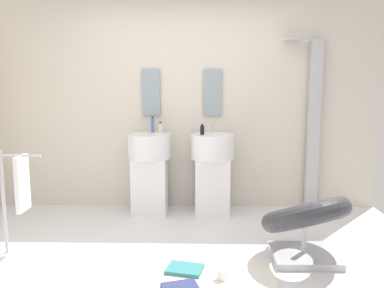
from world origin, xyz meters
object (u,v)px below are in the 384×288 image
coffee_mug (222,274)px  towel_rack (19,186)px  magazine_navy (180,287)px  soap_bottle_black (202,130)px  soap_bottle_blue (153,125)px  magazine_teal (185,269)px  lounge_chair (305,220)px  pedestal_sink_left (150,169)px  pedestal_sink_right (212,170)px  soap_bottle_clear (160,128)px  shower_column (312,122)px

coffee_mug → towel_rack: bearing=165.3°
magazine_navy → soap_bottle_black: (0.17, 1.77, 0.98)m
towel_rack → soap_bottle_blue: (1.03, 1.35, 0.41)m
magazine_navy → magazine_teal: 0.29m
towel_rack → soap_bottle_blue: 1.74m
lounge_chair → magazine_teal: size_ratio=3.77×
pedestal_sink_left → magazine_teal: bearing=-72.6°
pedestal_sink_right → coffee_mug: 1.72m
pedestal_sink_left → soap_bottle_blue: size_ratio=5.43×
magazine_teal → coffee_mug: size_ratio=3.37×
magazine_teal → soap_bottle_clear: 1.93m
soap_bottle_black → soap_bottle_clear: 0.52m
pedestal_sink_right → lounge_chair: size_ratio=0.97×
pedestal_sink_left → soap_bottle_black: 0.79m
pedestal_sink_left → coffee_mug: pedestal_sink_left is taller
magazine_teal → soap_bottle_clear: soap_bottle_clear is taller
lounge_chair → coffee_mug: 0.90m
pedestal_sink_left → soap_bottle_clear: bearing=37.3°
shower_column → soap_bottle_black: 1.34m
shower_column → lounge_chair: 1.66m
soap_bottle_blue → soap_bottle_black: bearing=-18.5°
lounge_chair → magazine_teal: lounge_chair is taller
magazine_teal → soap_bottle_black: 1.78m
soap_bottle_black → soap_bottle_blue: bearing=161.5°
shower_column → towel_rack: size_ratio=2.16×
pedestal_sink_left → magazine_teal: 1.68m
pedestal_sink_right → soap_bottle_clear: soap_bottle_clear is taller
soap_bottle_black → pedestal_sink_left: bearing=175.8°
coffee_mug → soap_bottle_blue: soap_bottle_blue is taller
pedestal_sink_left → soap_bottle_clear: soap_bottle_clear is taller
shower_column → lounge_chair: (-0.43, -1.43, -0.73)m
lounge_chair → soap_bottle_clear: (-1.40, 1.34, 0.66)m
magazine_teal → soap_bottle_blue: bearing=117.9°
pedestal_sink_left → soap_bottle_blue: 0.54m
pedestal_sink_right → shower_column: 1.33m
pedestal_sink_right → towel_rack: pedestal_sink_right is taller
magazine_navy → soap_bottle_black: size_ratio=2.18×
soap_bottle_clear → soap_bottle_blue: bearing=148.3°
coffee_mug → pedestal_sink_left: bearing=115.1°
shower_column → pedestal_sink_right: bearing=-171.6°
lounge_chair → soap_bottle_clear: size_ratio=7.98×
pedestal_sink_left → pedestal_sink_right: bearing=0.0°
pedestal_sink_left → magazine_navy: pedestal_sink_left is taller
pedestal_sink_left → pedestal_sink_right: size_ratio=1.00×
magazine_navy → magazine_teal: (0.02, 0.29, -0.00)m
pedestal_sink_right → lounge_chair: (0.77, -1.25, -0.17)m
shower_column → magazine_navy: size_ratio=7.77×
soap_bottle_clear → soap_bottle_black: bearing=-15.6°
coffee_mug → shower_column: bearing=57.6°
soap_bottle_blue → pedestal_sink_left: bearing=-98.6°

